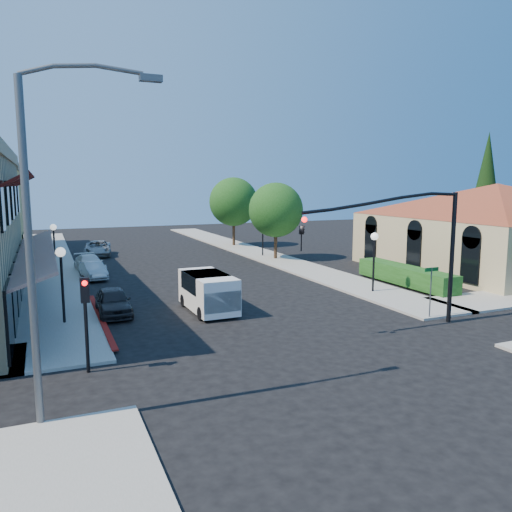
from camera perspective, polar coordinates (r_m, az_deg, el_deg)
name	(u,v)px	position (r m, az deg, el deg)	size (l,w,h in m)	color
ground	(315,355)	(19.28, 6.73, -11.13)	(120.00, 120.00, 0.00)	black
sidewalk_left	(51,263)	(43.19, -22.39, -0.77)	(3.50, 50.00, 0.12)	gray
sidewalk_right	(252,252)	(46.75, -0.44, 0.51)	(3.50, 50.00, 0.12)	gray
curb_red_strip	(101,321)	(24.67, -17.29, -7.11)	(0.25, 10.00, 0.06)	maroon
mission_building	(495,219)	(41.44, 25.67, 3.82)	(30.12, 30.12, 6.40)	tan
hedge	(405,285)	(32.96, 16.65, -3.24)	(1.40, 8.00, 1.10)	#1A4814
conifer_far	(486,184)	(50.16, 24.82, 7.50)	(3.20, 3.20, 11.00)	black
street_tree_a	(276,210)	(41.83, 2.27, 5.27)	(4.56, 4.56, 6.48)	black
street_tree_b	(234,202)	(51.02, -2.58, 6.21)	(4.94, 4.94, 7.02)	black
signal_mast_arm	(416,237)	(22.95, 17.80, 2.13)	(8.01, 0.39, 6.00)	black
secondary_signal	(85,307)	(17.64, -18.91, -5.51)	(0.28, 0.42, 3.32)	black
cobra_streetlight	(43,228)	(13.77, -23.16, 2.95)	(3.60, 0.25, 9.31)	#595B5E
street_name_sign	(431,284)	(24.90, 19.36, -3.04)	(0.80, 0.06, 2.50)	#595B5E
lamppost_left_near	(61,266)	(24.01, -21.37, -1.04)	(0.44, 0.44, 3.57)	black
lamppost_left_far	(54,236)	(37.91, -22.11, 2.15)	(0.44, 0.44, 3.57)	black
lamppost_right_near	(374,247)	(29.79, 13.36, 1.02)	(0.44, 0.44, 3.57)	black
lamppost_right_far	(263,226)	(43.62, 0.77, 3.48)	(0.44, 0.44, 3.57)	black
white_van	(208,290)	(25.14, -5.48, -3.89)	(1.97, 4.34, 1.91)	white
parked_car_a	(113,301)	(25.50, -16.01, -5.02)	(1.56, 3.88, 1.32)	black
parked_car_b	(93,271)	(35.33, -18.08, -1.59)	(1.22, 3.51, 1.16)	#B2B6B8
parked_car_c	(90,264)	(38.15, -18.48, -0.85)	(1.73, 4.26, 1.24)	white
parked_car_d	(98,248)	(46.57, -17.64, 0.84)	(2.21, 4.79, 1.33)	gray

